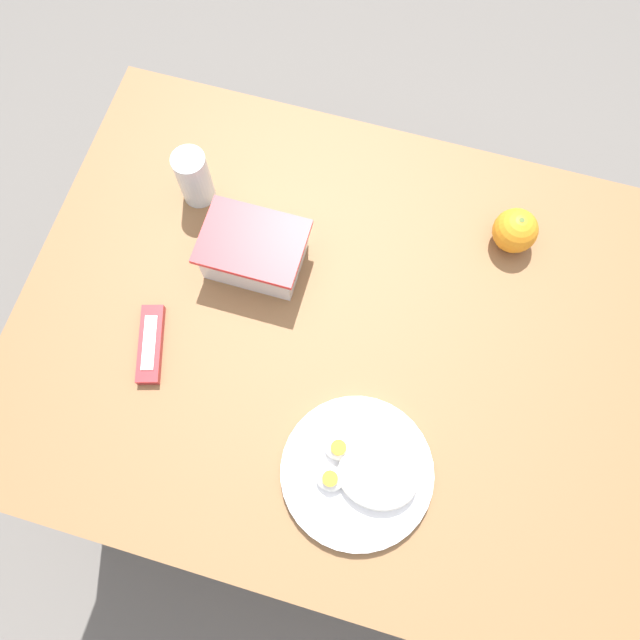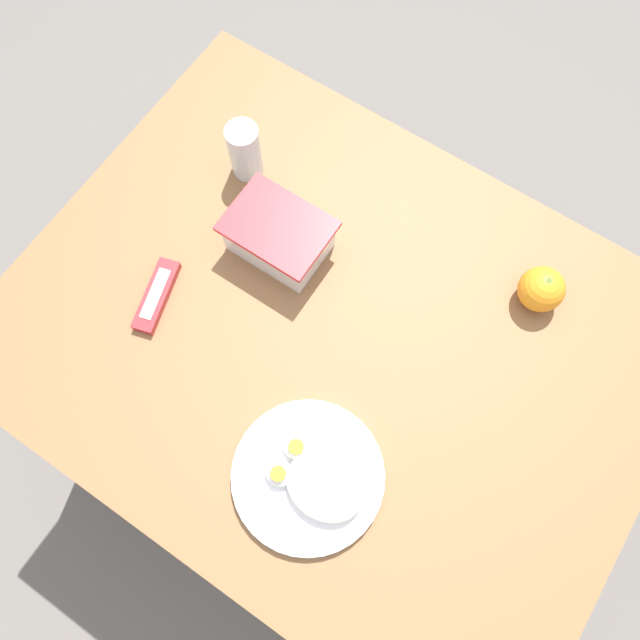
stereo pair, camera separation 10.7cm
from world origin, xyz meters
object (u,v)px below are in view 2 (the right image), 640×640
food_container (279,238)px  drinking_glass (245,151)px  candy_bar (157,296)px  rice_plate (312,478)px  orange_fruit (541,289)px

food_container → drinking_glass: drinking_glass is taller
food_container → candy_bar: 0.24m
food_container → rice_plate: (0.28, -0.32, -0.02)m
rice_plate → food_container: bearing=131.7°
orange_fruit → rice_plate: orange_fruit is taller
orange_fruit → drinking_glass: bearing=-173.6°
food_container → rice_plate: size_ratio=0.73×
food_container → drinking_glass: (-0.15, 0.10, 0.02)m
rice_plate → drinking_glass: drinking_glass is taller
candy_bar → drinking_glass: bearing=93.8°
food_container → candy_bar: bearing=-121.7°
orange_fruit → candy_bar: size_ratio=0.56×
food_container → drinking_glass: 0.18m
food_container → candy_bar: (-0.13, -0.20, -0.03)m
drinking_glass → candy_bar: bearing=-86.2°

